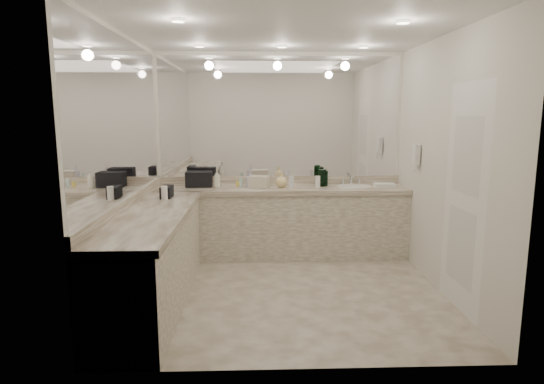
{
  "coord_description": "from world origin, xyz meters",
  "views": [
    {
      "loc": [
        -0.31,
        -4.5,
        1.81
      ],
      "look_at": [
        -0.13,
        0.4,
        0.97
      ],
      "focal_mm": 30.0,
      "sensor_mm": 36.0,
      "label": 1
    }
  ],
  "objects_px": {
    "black_toiletry_bag": "(199,179)",
    "hand_towel": "(385,185)",
    "soap_bottle_a": "(217,179)",
    "cream_cosmetic_case": "(258,182)",
    "sink": "(354,187)",
    "soap_bottle_b": "(250,179)",
    "wall_phone": "(416,155)",
    "soap_bottle_c": "(281,180)"
  },
  "relations": [
    {
      "from": "cream_cosmetic_case",
      "to": "soap_bottle_c",
      "type": "relative_size",
      "value": 1.31
    },
    {
      "from": "soap_bottle_b",
      "to": "soap_bottle_a",
      "type": "bearing_deg",
      "value": 178.15
    },
    {
      "from": "sink",
      "to": "soap_bottle_c",
      "type": "bearing_deg",
      "value": -178.68
    },
    {
      "from": "wall_phone",
      "to": "soap_bottle_b",
      "type": "height_order",
      "value": "wall_phone"
    },
    {
      "from": "wall_phone",
      "to": "soap_bottle_a",
      "type": "bearing_deg",
      "value": 168.36
    },
    {
      "from": "black_toiletry_bag",
      "to": "sink",
      "type": "bearing_deg",
      "value": -1.63
    },
    {
      "from": "sink",
      "to": "soap_bottle_c",
      "type": "relative_size",
      "value": 2.31
    },
    {
      "from": "cream_cosmetic_case",
      "to": "soap_bottle_c",
      "type": "height_order",
      "value": "soap_bottle_c"
    },
    {
      "from": "black_toiletry_bag",
      "to": "soap_bottle_a",
      "type": "height_order",
      "value": "soap_bottle_a"
    },
    {
      "from": "soap_bottle_a",
      "to": "soap_bottle_b",
      "type": "height_order",
      "value": "soap_bottle_a"
    },
    {
      "from": "cream_cosmetic_case",
      "to": "sink",
      "type": "bearing_deg",
      "value": 13.27
    },
    {
      "from": "hand_towel",
      "to": "soap_bottle_a",
      "type": "height_order",
      "value": "soap_bottle_a"
    },
    {
      "from": "soap_bottle_a",
      "to": "soap_bottle_c",
      "type": "bearing_deg",
      "value": -0.48
    },
    {
      "from": "wall_phone",
      "to": "soap_bottle_b",
      "type": "xyz_separation_m",
      "value": [
        -1.94,
        0.47,
        -0.34
      ]
    },
    {
      "from": "sink",
      "to": "cream_cosmetic_case",
      "type": "bearing_deg",
      "value": -178.49
    },
    {
      "from": "soap_bottle_b",
      "to": "wall_phone",
      "type": "bearing_deg",
      "value": -13.69
    },
    {
      "from": "sink",
      "to": "hand_towel",
      "type": "relative_size",
      "value": 1.71
    },
    {
      "from": "wall_phone",
      "to": "soap_bottle_c",
      "type": "bearing_deg",
      "value": 162.77
    },
    {
      "from": "black_toiletry_bag",
      "to": "soap_bottle_b",
      "type": "distance_m",
      "value": 0.66
    },
    {
      "from": "soap_bottle_a",
      "to": "soap_bottle_c",
      "type": "distance_m",
      "value": 0.81
    },
    {
      "from": "black_toiletry_bag",
      "to": "hand_towel",
      "type": "bearing_deg",
      "value": -2.2
    },
    {
      "from": "cream_cosmetic_case",
      "to": "soap_bottle_b",
      "type": "relative_size",
      "value": 1.17
    },
    {
      "from": "sink",
      "to": "soap_bottle_b",
      "type": "distance_m",
      "value": 1.34
    },
    {
      "from": "wall_phone",
      "to": "soap_bottle_c",
      "type": "xyz_separation_m",
      "value": [
        -1.54,
        0.48,
        -0.35
      ]
    },
    {
      "from": "hand_towel",
      "to": "soap_bottle_b",
      "type": "distance_m",
      "value": 1.72
    },
    {
      "from": "cream_cosmetic_case",
      "to": "black_toiletry_bag",
      "type": "bearing_deg",
      "value": -174.92
    },
    {
      "from": "wall_phone",
      "to": "hand_towel",
      "type": "relative_size",
      "value": 0.93
    },
    {
      "from": "sink",
      "to": "wall_phone",
      "type": "relative_size",
      "value": 1.83
    },
    {
      "from": "soap_bottle_a",
      "to": "cream_cosmetic_case",
      "type": "bearing_deg",
      "value": -1.92
    },
    {
      "from": "soap_bottle_b",
      "to": "hand_towel",
      "type": "bearing_deg",
      "value": -0.21
    },
    {
      "from": "sink",
      "to": "soap_bottle_a",
      "type": "height_order",
      "value": "soap_bottle_a"
    },
    {
      "from": "sink",
      "to": "black_toiletry_bag",
      "type": "relative_size",
      "value": 1.33
    },
    {
      "from": "cream_cosmetic_case",
      "to": "soap_bottle_a",
      "type": "distance_m",
      "value": 0.52
    },
    {
      "from": "cream_cosmetic_case",
      "to": "soap_bottle_b",
      "type": "distance_m",
      "value": 0.11
    },
    {
      "from": "soap_bottle_c",
      "to": "black_toiletry_bag",
      "type": "bearing_deg",
      "value": 175.73
    },
    {
      "from": "cream_cosmetic_case",
      "to": "soap_bottle_c",
      "type": "distance_m",
      "value": 0.29
    },
    {
      "from": "soap_bottle_c",
      "to": "soap_bottle_a",
      "type": "bearing_deg",
      "value": 179.52
    },
    {
      "from": "cream_cosmetic_case",
      "to": "hand_towel",
      "type": "bearing_deg",
      "value": 11.68
    },
    {
      "from": "black_toiletry_bag",
      "to": "wall_phone",
      "type": "bearing_deg",
      "value": -12.13
    },
    {
      "from": "hand_towel",
      "to": "cream_cosmetic_case",
      "type": "bearing_deg",
      "value": 179.92
    },
    {
      "from": "hand_towel",
      "to": "soap_bottle_b",
      "type": "relative_size",
      "value": 1.21
    },
    {
      "from": "black_toiletry_bag",
      "to": "cream_cosmetic_case",
      "type": "relative_size",
      "value": 1.33
    }
  ]
}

